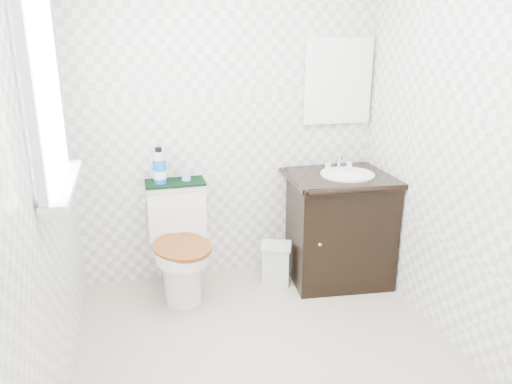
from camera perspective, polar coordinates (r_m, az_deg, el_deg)
name	(u,v)px	position (r m, az deg, el deg)	size (l,w,h in m)	color
floor	(273,364)	(3.00, 1.92, -19.10)	(2.40, 2.40, 0.00)	beige
wall_back	(229,119)	(3.61, -3.14, 8.30)	(2.40, 2.40, 0.00)	white
wall_front	(398,266)	(1.42, 15.89, -8.13)	(2.40, 2.40, 0.00)	white
wall_left	(37,175)	(2.41, -23.79, 1.84)	(2.40, 2.40, 0.00)	white
wall_right	(469,147)	(2.96, 23.19, 4.70)	(2.40, 2.40, 0.00)	white
window	(42,88)	(2.59, -23.26, 10.86)	(0.02, 0.70, 0.90)	white
mirror	(338,81)	(3.79, 9.35, 12.37)	(0.50, 0.02, 0.60)	silver
toilet	(180,247)	(3.59, -8.71, -6.29)	(0.46, 0.66, 0.78)	white
vanity	(339,224)	(3.77, 9.50, -3.65)	(0.79, 0.69, 0.92)	black
trash_bin	(276,263)	(3.75, 2.31, -8.10)	(0.26, 0.24, 0.31)	silver
towel	(175,182)	(3.54, -9.24, 1.08)	(0.41, 0.22, 0.02)	black
mouthwash_bottle	(159,167)	(3.49, -10.97, 2.86)	(0.09, 0.09, 0.25)	blue
cup	(186,175)	(3.55, -7.98, 1.99)	(0.06, 0.06, 0.08)	#81B3D3
soap_bar	(327,169)	(3.73, 8.17, 2.65)	(0.07, 0.04, 0.02)	#1C877D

